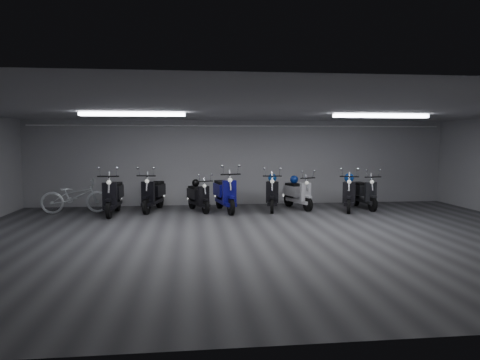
{
  "coord_description": "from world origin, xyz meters",
  "views": [
    {
      "loc": [
        -1.65,
        -9.22,
        2.13
      ],
      "look_at": [
        -0.34,
        2.5,
        1.05
      ],
      "focal_mm": 32.12,
      "sensor_mm": 36.0,
      "label": 1
    }
  ],
  "objects": [
    {
      "name": "helmet_0",
      "position": [
        1.56,
        4.04,
        0.91
      ],
      "size": [
        0.26,
        0.26,
        0.26
      ],
      "primitive_type": "sphere",
      "color": "navy",
      "rests_on": "scooter_6"
    },
    {
      "name": "scooter_4",
      "position": [
        -0.68,
        3.53,
        0.73
      ],
      "size": [
        1.02,
        2.05,
        1.46
      ],
      "primitive_type": null,
      "rotation": [
        0.0,
        0.0,
        0.19
      ],
      "color": "#0E0C6C",
      "rests_on": "floor"
    },
    {
      "name": "helmet_1",
      "position": [
        -1.55,
        3.88,
        0.85
      ],
      "size": [
        0.23,
        0.23,
        0.23
      ],
      "primitive_type": "sphere",
      "color": "black",
      "rests_on": "scooter_3"
    },
    {
      "name": "scooter_5",
      "position": [
        0.79,
        3.65,
        0.68
      ],
      "size": [
        0.95,
        1.92,
        1.37
      ],
      "primitive_type": null,
      "rotation": [
        0.0,
        0.0,
        -0.19
      ],
      "color": "black",
      "rests_on": "floor"
    },
    {
      "name": "back_wall",
      "position": [
        0.0,
        5.0,
        1.4
      ],
      "size": [
        14.0,
        0.01,
        2.8
      ],
      "primitive_type": "cube",
      "color": "#99999C",
      "rests_on": "ground"
    },
    {
      "name": "scooter_1",
      "position": [
        -2.83,
        3.89,
        0.7
      ],
      "size": [
        1.04,
        1.97,
        1.4
      ],
      "primitive_type": null,
      "rotation": [
        0.0,
        0.0,
        -0.23
      ],
      "color": "black",
      "rests_on": "floor"
    },
    {
      "name": "scooter_9",
      "position": [
        3.69,
        3.61,
        0.65
      ],
      "size": [
        0.72,
        1.79,
        1.3
      ],
      "primitive_type": null,
      "rotation": [
        0.0,
        0.0,
        0.08
      ],
      "color": "black",
      "rests_on": "floor"
    },
    {
      "name": "scooter_6",
      "position": [
        1.64,
        3.82,
        0.63
      ],
      "size": [
        1.06,
        1.78,
        1.26
      ],
      "primitive_type": null,
      "rotation": [
        0.0,
        0.0,
        0.31
      ],
      "color": "silver",
      "rests_on": "floor"
    },
    {
      "name": "bicycle",
      "position": [
        -5.09,
        3.78,
        0.62
      ],
      "size": [
        1.95,
        0.83,
        1.23
      ],
      "primitive_type": "imported",
      "rotation": [
        0.0,
        0.0,
        1.66
      ],
      "color": "white",
      "rests_on": "floor"
    },
    {
      "name": "scooter_8",
      "position": [
        3.1,
        3.33,
        0.68
      ],
      "size": [
        1.2,
        1.92,
        1.36
      ],
      "primitive_type": null,
      "rotation": [
        0.0,
        0.0,
        -0.35
      ],
      "color": "black",
      "rests_on": "floor"
    },
    {
      "name": "fluor_strip_right",
      "position": [
        3.0,
        1.0,
        2.74
      ],
      "size": [
        2.4,
        0.18,
        0.08
      ],
      "primitive_type": "cube",
      "color": "white",
      "rests_on": "ceiling"
    },
    {
      "name": "ceiling",
      "position": [
        0.0,
        0.0,
        2.8
      ],
      "size": [
        14.0,
        10.0,
        0.01
      ],
      "primitive_type": "cube",
      "color": "gray",
      "rests_on": "ground"
    },
    {
      "name": "conduit",
      "position": [
        0.0,
        4.92,
        2.62
      ],
      "size": [
        13.6,
        0.05,
        0.05
      ],
      "primitive_type": "cylinder",
      "rotation": [
        0.0,
        1.57,
        0.0
      ],
      "color": "white",
      "rests_on": "back_wall"
    },
    {
      "name": "scooter_0",
      "position": [
        -3.92,
        3.37,
        0.72
      ],
      "size": [
        0.67,
        1.95,
        1.45
      ],
      "primitive_type": null,
      "rotation": [
        0.0,
        0.0,
        -0.01
      ],
      "color": "black",
      "rests_on": "floor"
    },
    {
      "name": "fluor_strip_left",
      "position": [
        -3.0,
        1.0,
        2.74
      ],
      "size": [
        2.4,
        0.18,
        0.08
      ],
      "primitive_type": "cube",
      "color": "white",
      "rests_on": "ceiling"
    },
    {
      "name": "floor",
      "position": [
        0.0,
        0.0,
        -0.01
      ],
      "size": [
        14.0,
        10.0,
        0.01
      ],
      "primitive_type": "cube",
      "color": "#38383A",
      "rests_on": "ground"
    },
    {
      "name": "scooter_3",
      "position": [
        -1.46,
        3.67,
        0.59
      ],
      "size": [
        1.08,
        1.68,
        1.19
      ],
      "primitive_type": null,
      "rotation": [
        0.0,
        0.0,
        0.38
      ],
      "color": "black",
      "rests_on": "floor"
    },
    {
      "name": "helmet_3",
      "position": [
        0.84,
        3.9,
        0.98
      ],
      "size": [
        0.26,
        0.26,
        0.26
      ],
      "primitive_type": "sphere",
      "color": "#0E409A",
      "rests_on": "scooter_5"
    },
    {
      "name": "helmet_2",
      "position": [
        3.19,
        3.57,
        0.99
      ],
      "size": [
        0.29,
        0.29,
        0.29
      ],
      "primitive_type": "sphere",
      "color": "#0E3DA0",
      "rests_on": "scooter_8"
    },
    {
      "name": "front_wall",
      "position": [
        0.0,
        -5.0,
        1.4
      ],
      "size": [
        14.0,
        0.01,
        2.8
      ],
      "primitive_type": "cube",
      "color": "#99999C",
      "rests_on": "ground"
    }
  ]
}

